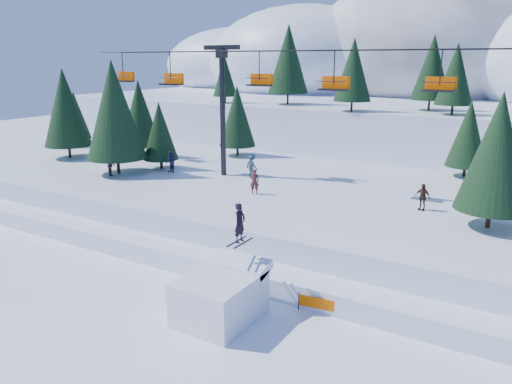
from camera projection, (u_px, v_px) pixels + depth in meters
The scene contains 10 objects.
ground at pixel (162, 330), 22.33m from camera, with size 160.00×160.00×0.00m, color white.
mid_shelf at pixel (324, 205), 36.92m from camera, with size 70.00×22.00×2.50m, color white.
berm at pixel (254, 259), 28.81m from camera, with size 70.00×6.00×1.10m, color white.
mountain_ridge at pixel (431, 72), 83.16m from camera, with size 119.00×60.49×26.46m.
jump_kicker at pixel (222, 295), 23.06m from camera, with size 3.10×4.34×5.24m.
chairlift at pixel (336, 95), 34.59m from camera, with size 46.91×3.21×10.28m.
conifer_stand at pixel (344, 128), 35.49m from camera, with size 64.31×17.60×9.35m.
distant_skiers at pixel (248, 172), 38.19m from camera, with size 31.28×9.06×1.86m.
banner_near at pixel (327, 305), 23.42m from camera, with size 2.84×0.41×0.90m.
banner_far at pixel (382, 306), 23.30m from camera, with size 2.80×0.63×0.90m.
Camera 1 is at (13.88, -14.97, 11.73)m, focal length 35.00 mm.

